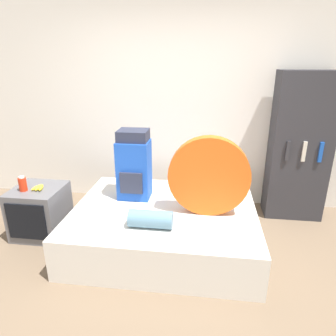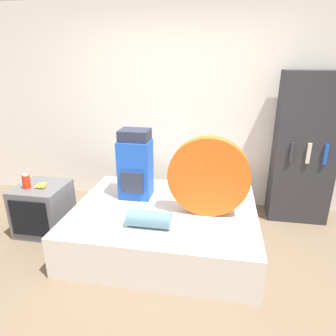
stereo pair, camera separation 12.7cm
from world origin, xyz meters
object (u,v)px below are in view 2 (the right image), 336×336
(sleeping_roll, at_px, (149,219))
(bookshelf, at_px, (304,149))
(television, at_px, (43,208))
(canister, at_px, (26,181))
(backpack, at_px, (135,165))
(tent_bag, at_px, (209,177))

(sleeping_roll, relative_size, bookshelf, 0.23)
(television, distance_m, canister, 0.38)
(backpack, distance_m, tent_bag, 0.86)
(backpack, relative_size, sleeping_roll, 1.88)
(tent_bag, xyz_separation_m, sleeping_roll, (-0.52, -0.35, -0.32))
(tent_bag, bearing_deg, sleeping_roll, -146.05)
(sleeping_roll, xyz_separation_m, canister, (-1.46, 0.33, 0.13))
(backpack, height_order, tent_bag, tent_bag)
(tent_bag, distance_m, sleeping_roll, 0.70)
(canister, relative_size, bookshelf, 0.09)
(backpack, distance_m, bookshelf, 2.00)
(tent_bag, xyz_separation_m, canister, (-1.97, -0.02, -0.18))
(tent_bag, height_order, television, tent_bag)
(canister, bearing_deg, television, 35.42)
(television, bearing_deg, backpack, 12.09)
(canister, bearing_deg, tent_bag, 0.58)
(television, height_order, canister, canister)
(television, bearing_deg, sleeping_roll, -16.57)
(tent_bag, relative_size, television, 1.42)
(television, bearing_deg, bookshelf, 16.17)
(tent_bag, relative_size, sleeping_roll, 1.96)
(sleeping_roll, distance_m, television, 1.43)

